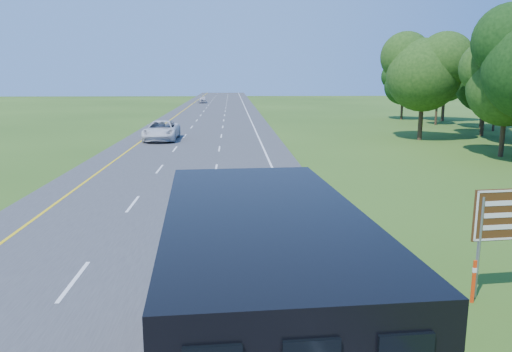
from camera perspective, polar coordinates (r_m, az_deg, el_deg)
The scene contains 7 objects.
road at distance 53.43m, azimuth -5.89°, elevation 4.93°, with size 15.00×260.00×0.04m, color #38383A.
lane_markings at distance 53.42m, azimuth -5.89°, elevation 4.95°, with size 11.15×260.00×0.01m.
horse_truck at distance 8.71m, azimuth 0.07°, elevation -14.33°, with size 3.38×9.19×4.00m.
white_suv at distance 47.77m, azimuth -10.75°, elevation 5.14°, with size 2.98×6.46×1.80m, color silver.
far_car at distance 113.26m, azimuth -6.13°, elevation 8.68°, with size 1.73×4.30×1.46m, color #BAB9C1.
exit_sign at distance 15.02m, azimuth 26.90°, elevation -4.43°, with size 1.98×0.27×3.37m.
delineator at distance 14.69m, azimuth 23.62°, elevation -10.85°, with size 0.10×0.05×1.19m.
Camera 1 is at (2.84, -3.02, 5.96)m, focal length 35.00 mm.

